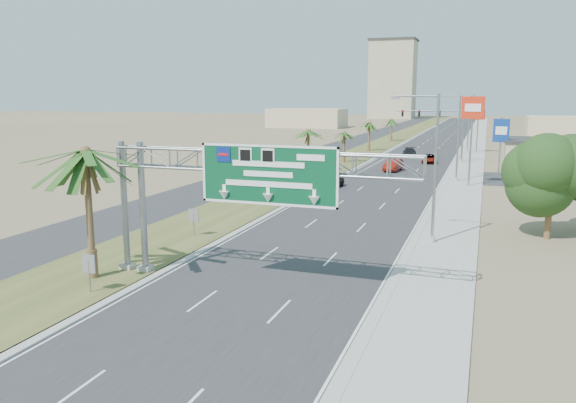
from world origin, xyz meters
The scene contains 29 objects.
ground centered at (0.00, 0.00, 0.00)m, with size 600.00×600.00×0.00m, color #8C7A59.
road centered at (0.00, 110.00, 0.01)m, with size 12.00×300.00×0.02m, color #28282B.
sidewalk_right centered at (8.50, 110.00, 0.05)m, with size 4.00×300.00×0.10m, color #9E9B93.
median_grass centered at (-10.00, 110.00, 0.06)m, with size 7.00×300.00×0.12m, color #434D22.
opposing_road centered at (-17.00, 110.00, 0.01)m, with size 8.00×300.00×0.02m, color #28282B.
sign_gantry centered at (-1.06, 9.93, 6.06)m, with size 16.75×1.24×7.50m.
palm_near centered at (-9.20, 8.00, 6.93)m, with size 5.70×5.70×8.35m.
palm_row_b centered at (-9.50, 32.00, 4.90)m, with size 3.99×3.99×5.95m.
palm_row_c centered at (-9.50, 48.00, 5.66)m, with size 3.99×3.99×6.75m.
palm_row_d centered at (-9.50, 66.00, 4.42)m, with size 3.99×3.99×5.45m.
palm_row_e centered at (-9.50, 85.00, 5.09)m, with size 3.99×3.99×6.15m.
palm_row_f centered at (-9.50, 110.00, 4.71)m, with size 3.99×3.99×5.75m.
streetlight_near centered at (7.30, 22.00, 4.69)m, with size 3.27×0.44×10.00m.
streetlight_mid centered at (7.30, 52.00, 4.69)m, with size 3.27×0.44×10.00m.
streetlight_far centered at (7.30, 88.00, 4.69)m, with size 3.27×0.44×10.00m.
signal_mast centered at (5.17, 71.97, 4.85)m, with size 10.28×0.71×8.00m.
oak_near centered at (15.00, 26.00, 4.53)m, with size 4.50×4.50×6.80m.
median_signback_a centered at (-7.80, 6.00, 1.45)m, with size 0.75×0.08×2.08m.
median_signback_b centered at (-8.50, 18.00, 1.45)m, with size 0.75×0.08×2.08m.
tower_distant centered at (-32.00, 250.00, 17.50)m, with size 20.00×16.00×35.00m, color tan.
building_distant_left centered at (-45.00, 160.00, 3.00)m, with size 24.00×14.00×6.00m, color tan.
building_distant_right centered at (30.00, 140.00, 2.50)m, with size 20.00×12.00×5.00m, color tan.
car_left_lane centered at (-5.08, 42.71, 0.71)m, with size 1.67×4.15×1.41m, color black.
car_mid_lane centered at (-0.99, 59.05, 0.80)m, with size 1.69×4.85×1.60m, color maroon.
car_right_lane centered at (2.64, 70.15, 0.64)m, with size 2.12×4.61×1.28m, color gray.
car_far centered at (-1.25, 77.31, 0.75)m, with size 2.11×5.19×1.51m, color black.
pole_sign_red_near centered at (9.00, 48.61, 7.99)m, with size 2.42×0.61×10.05m.
pole_sign_blue centered at (12.33, 61.78, 5.26)m, with size 2.02×0.53×7.22m.
pole_sign_red_far centered at (9.00, 88.93, 6.18)m, with size 2.22×0.66×7.86m.
Camera 1 is at (10.57, -16.11, 9.81)m, focal length 35.00 mm.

